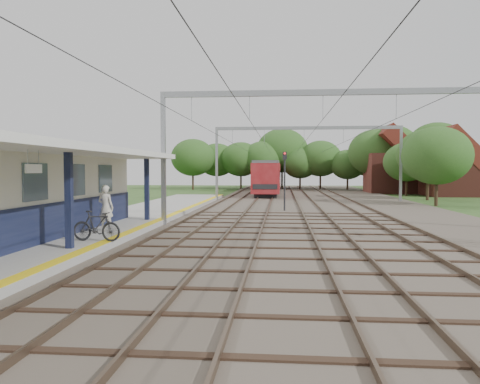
{
  "coord_description": "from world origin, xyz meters",
  "views": [
    {
      "loc": [
        1.16,
        -8.94,
        2.97
      ],
      "look_at": [
        -1.41,
        19.67,
        1.6
      ],
      "focal_mm": 35.0,
      "sensor_mm": 36.0,
      "label": 1
    }
  ],
  "objects": [
    {
      "name": "house_near",
      "position": [
        21.0,
        46.0,
        2.99
      ],
      "size": [
        7.0,
        6.12,
        7.89
      ],
      "color": "brown",
      "rests_on": "ground"
    },
    {
      "name": "platform",
      "position": [
        -7.5,
        14.0,
        0.17
      ],
      "size": [
        5.0,
        52.0,
        0.35
      ],
      "primitive_type": "cube",
      "color": "gray",
      "rests_on": "ground"
    },
    {
      "name": "rail_tracks",
      "position": [
        1.5,
        30.0,
        0.18
      ],
      "size": [
        11.8,
        88.0,
        0.15
      ],
      "color": "brown",
      "rests_on": "ballast_bed"
    },
    {
      "name": "ballast_bed",
      "position": [
        4.0,
        30.0,
        0.05
      ],
      "size": [
        18.0,
        90.0,
        0.1
      ],
      "primitive_type": "cube",
      "color": "#473D33",
      "rests_on": "ground"
    },
    {
      "name": "house_far",
      "position": [
        16.0,
        52.0,
        3.23
      ],
      "size": [
        8.0,
        6.12,
        8.66
      ],
      "color": "brown",
      "rests_on": "ground"
    },
    {
      "name": "tree_band",
      "position": [
        3.84,
        57.12,
        4.92
      ],
      "size": [
        31.72,
        30.88,
        8.82
      ],
      "color": "#382619",
      "rests_on": "ground"
    },
    {
      "name": "train",
      "position": [
        -0.5,
        55.22,
        2.13
      ],
      "size": [
        2.9,
        36.13,
        3.81
      ],
      "color": "black",
      "rests_on": "ballast_bed"
    },
    {
      "name": "ground",
      "position": [
        0.0,
        0.0,
        0.0
      ],
      "size": [
        160.0,
        160.0,
        0.0
      ],
      "primitive_type": "plane",
      "color": "#2D4C1E",
      "rests_on": "ground"
    },
    {
      "name": "person",
      "position": [
        -6.41,
        10.54,
        1.34
      ],
      "size": [
        0.8,
        0.61,
        1.97
      ],
      "primitive_type": "imported",
      "rotation": [
        0.0,
        0.0,
        2.93
      ],
      "color": "beige",
      "rests_on": "platform"
    },
    {
      "name": "station_building",
      "position": [
        -8.88,
        7.0,
        2.04
      ],
      "size": [
        3.41,
        18.0,
        3.4
      ],
      "color": "beige",
      "rests_on": "platform"
    },
    {
      "name": "yellow_stripe",
      "position": [
        -5.25,
        14.0,
        0.35
      ],
      "size": [
        0.45,
        52.0,
        0.01
      ],
      "primitive_type": "cube",
      "color": "yellow",
      "rests_on": "platform"
    },
    {
      "name": "bicycle",
      "position": [
        -5.6,
        7.54,
        0.91
      ],
      "size": [
        1.91,
        0.72,
        1.12
      ],
      "primitive_type": "imported",
      "rotation": [
        0.0,
        0.0,
        1.47
      ],
      "color": "black",
      "rests_on": "platform"
    },
    {
      "name": "signal_post",
      "position": [
        1.35,
        23.95,
        2.63
      ],
      "size": [
        0.29,
        0.25,
        4.22
      ],
      "rotation": [
        0.0,
        0.0,
        -0.01
      ],
      "color": "black",
      "rests_on": "ground"
    },
    {
      "name": "canopy",
      "position": [
        -7.77,
        6.0,
        3.64
      ],
      "size": [
        6.4,
        20.0,
        3.44
      ],
      "color": "black",
      "rests_on": "platform"
    },
    {
      "name": "catenary_system",
      "position": [
        3.39,
        25.28,
        5.51
      ],
      "size": [
        17.22,
        88.0,
        7.0
      ],
      "color": "gray",
      "rests_on": "ground"
    }
  ]
}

